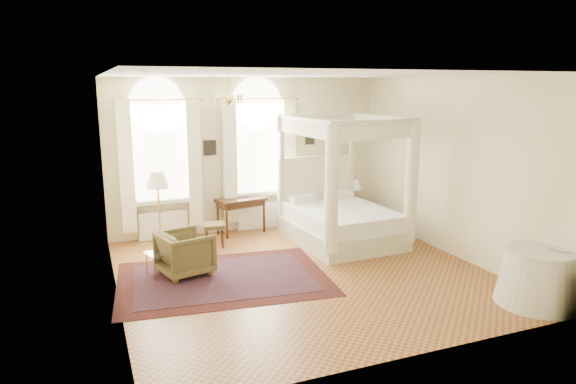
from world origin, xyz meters
The scene contains 18 objects.
ground centered at (0.00, 0.00, 0.00)m, with size 6.00×6.00×0.00m, color #97612B.
room_walls centered at (0.00, 0.00, 1.98)m, with size 6.00×6.00×6.00m.
window_left centered at (-1.90, 2.87, 1.49)m, with size 1.62×0.27×3.29m.
window_right centered at (0.20, 2.87, 1.49)m, with size 1.62×0.27×3.29m.
chandelier centered at (-0.90, 1.20, 2.91)m, with size 0.51×0.45×0.50m.
wall_pictures centered at (0.09, 2.97, 1.89)m, with size 2.54×0.03×0.39m.
canopy_bed centered at (1.44, 1.32, 0.58)m, with size 2.04×2.45×2.54m.
nightstand centered at (2.41, 2.70, 0.28)m, with size 0.39×0.36×0.56m, color #321A0D.
nightstand_lamp centered at (2.46, 2.66, 0.85)m, with size 0.29×0.29×0.43m.
writing_desk centered at (-0.28, 2.70, 0.66)m, with size 1.12×0.74×0.77m.
laptop centered at (-0.23, 2.83, 0.78)m, with size 0.30×0.19×0.02m, color black.
stool centered at (-1.04, 1.99, 0.39)m, with size 0.48×0.48×0.47m.
armchair centered at (-1.87, 0.68, 0.37)m, with size 0.79×0.82×0.74m, color #4B4020.
coffee_table centered at (-2.19, 0.81, 0.36)m, with size 0.67×0.54×0.40m.
floor_lamp centered at (-2.11, 1.85, 1.36)m, with size 0.41×0.41×1.59m.
oriental_rug centered at (-1.33, 0.23, 0.01)m, with size 3.64×2.79×0.01m.
side_table centered at (2.70, -2.41, 0.40)m, with size 1.20×1.20×0.82m.
book centered at (2.85, -2.56, 0.83)m, with size 0.21×0.28×0.03m, color black.
Camera 1 is at (-3.32, -7.60, 3.15)m, focal length 32.00 mm.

